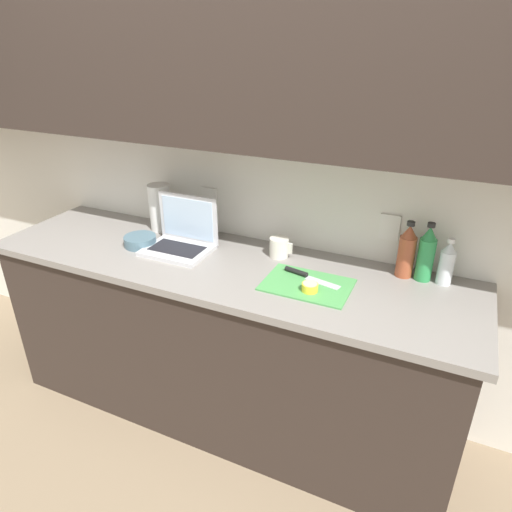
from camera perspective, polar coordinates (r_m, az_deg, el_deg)
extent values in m
plane|color=#847056|center=(2.67, -3.76, -18.42)|extent=(12.00, 12.00, 0.00)
cube|color=white|center=(2.29, -0.44, 11.73)|extent=(5.20, 0.06, 2.60)
cube|color=white|center=(2.43, -5.82, 7.12)|extent=(0.09, 0.01, 0.12)
cube|color=white|center=(2.14, 16.35, 3.46)|extent=(0.09, 0.01, 0.12)
cube|color=#332823|center=(2.05, -2.95, 23.32)|extent=(4.42, 0.32, 0.70)
cube|color=#332823|center=(2.39, -4.04, -10.93)|extent=(2.27, 0.61, 0.87)
cube|color=gray|center=(2.14, -4.42, -1.23)|extent=(2.34, 0.64, 0.03)
cube|color=#9EA3A8|center=(2.68, -20.34, 1.45)|extent=(0.50, 0.42, 0.16)
cube|color=silver|center=(2.26, -9.82, 0.72)|extent=(0.32, 0.25, 0.02)
cube|color=black|center=(2.26, -9.84, 0.97)|extent=(0.26, 0.14, 0.00)
cube|color=silver|center=(2.30, -8.46, 4.70)|extent=(0.33, 0.01, 0.24)
cube|color=silver|center=(2.29, -8.54, 4.65)|extent=(0.28, 0.01, 0.20)
cube|color=#4C9E51|center=(1.95, 6.41, -3.59)|extent=(0.37, 0.26, 0.01)
cube|color=silver|center=(1.97, 8.35, -3.27)|extent=(0.16, 0.07, 0.00)
cylinder|color=black|center=(2.02, 5.06, -1.95)|extent=(0.11, 0.04, 0.02)
cylinder|color=yellow|center=(1.89, 6.75, -3.91)|extent=(0.07, 0.07, 0.03)
cylinder|color=#F4EAA3|center=(1.88, 6.78, -3.43)|extent=(0.06, 0.06, 0.00)
cylinder|color=#A34C2D|center=(2.08, 18.21, -0.08)|extent=(0.07, 0.07, 0.18)
cone|color=#A34C2D|center=(2.03, 18.67, 2.93)|extent=(0.07, 0.07, 0.05)
cylinder|color=black|center=(2.02, 18.82, 3.86)|extent=(0.03, 0.03, 0.02)
cylinder|color=#2D934C|center=(2.08, 20.39, -0.42)|extent=(0.07, 0.07, 0.19)
cone|color=#2D934C|center=(2.03, 20.93, 2.68)|extent=(0.06, 0.06, 0.06)
cylinder|color=black|center=(2.01, 21.09, 3.64)|extent=(0.03, 0.03, 0.02)
cylinder|color=silver|center=(2.08, 22.63, -1.34)|extent=(0.06, 0.06, 0.15)
cone|color=silver|center=(2.04, 23.09, 1.03)|extent=(0.06, 0.06, 0.04)
cylinder|color=white|center=(2.03, 23.23, 1.78)|extent=(0.03, 0.03, 0.02)
cylinder|color=silver|center=(2.17, 2.90, 1.10)|extent=(0.09, 0.09, 0.09)
cube|color=silver|center=(2.15, 4.27, 0.94)|extent=(0.02, 0.01, 0.05)
cylinder|color=slate|center=(2.36, -14.25, 1.86)|extent=(0.16, 0.16, 0.05)
cylinder|color=white|center=(2.51, -11.90, 5.98)|extent=(0.12, 0.12, 0.25)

